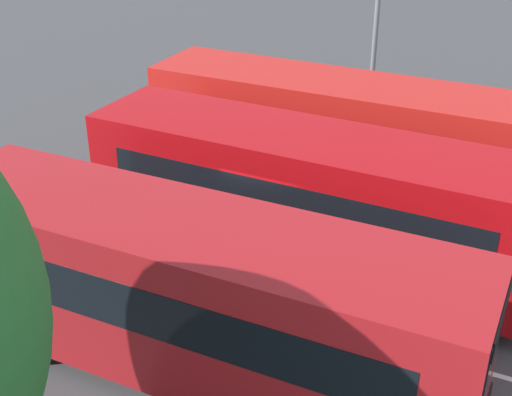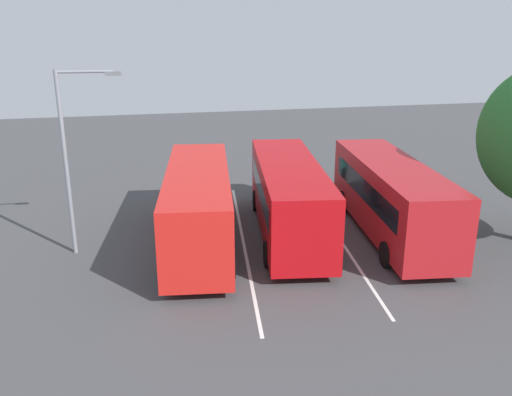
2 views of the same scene
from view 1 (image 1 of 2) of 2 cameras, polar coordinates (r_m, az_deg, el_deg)
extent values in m
plane|color=#424244|center=(15.88, 2.69, -4.93)|extent=(69.48, 69.48, 0.00)
cube|color=#AD191E|center=(11.89, -5.25, -7.68)|extent=(9.94, 3.67, 2.71)
cube|color=black|center=(10.27, 18.88, -10.71)|extent=(0.40, 2.09, 1.14)
cube|color=black|center=(12.55, -2.64, -3.74)|extent=(8.09, 1.18, 0.87)
cube|color=black|center=(10.92, -8.43, -9.40)|extent=(8.09, 1.18, 0.87)
cube|color=black|center=(10.01, 19.38, -8.72)|extent=(0.36, 1.90, 0.32)
cylinder|color=black|center=(12.52, 10.45, -12.98)|extent=(0.98, 0.41, 0.96)
cylinder|color=black|center=(14.86, -13.26, -6.05)|extent=(0.98, 0.41, 0.96)
cylinder|color=black|center=(13.55, -19.14, -10.67)|extent=(0.98, 0.41, 0.96)
cube|color=#B70C11|center=(14.95, 4.25, 0.28)|extent=(9.97, 3.88, 2.71)
cube|color=black|center=(15.78, 5.95, 3.05)|extent=(8.07, 1.37, 0.87)
cube|color=black|center=(13.86, 2.42, -0.48)|extent=(8.07, 1.37, 0.87)
cylinder|color=black|center=(15.78, 16.20, -4.31)|extent=(0.99, 0.43, 0.96)
cylinder|color=black|center=(13.91, 14.18, -8.75)|extent=(0.99, 0.43, 0.96)
cylinder|color=black|center=(17.65, -3.73, 0.38)|extent=(0.99, 0.43, 0.96)
cylinder|color=black|center=(16.00, -7.81, -2.91)|extent=(0.99, 0.43, 0.96)
cube|color=red|center=(18.35, 6.28, 5.53)|extent=(9.95, 3.71, 2.71)
cube|color=black|center=(19.26, 7.54, 7.57)|extent=(8.09, 1.22, 0.87)
cube|color=black|center=(17.22, 4.99, 5.24)|extent=(8.09, 1.22, 0.87)
cylinder|color=black|center=(19.16, 16.02, 1.60)|extent=(0.98, 0.41, 0.96)
cylinder|color=black|center=(17.17, 14.51, -1.35)|extent=(0.98, 0.41, 0.96)
cylinder|color=black|center=(20.90, -0.83, 4.92)|extent=(0.98, 0.41, 0.96)
cylinder|color=black|center=(19.09, -3.87, 2.57)|extent=(0.98, 0.41, 0.96)
cylinder|color=gray|center=(22.27, 9.81, 13.99)|extent=(0.16, 0.16, 6.89)
cube|color=silver|center=(14.29, 0.53, -9.02)|extent=(14.11, 1.95, 0.01)
cube|color=silver|center=(17.55, 4.44, -1.57)|extent=(14.11, 1.95, 0.01)
camera|label=2|loc=(29.67, -35.50, 22.43)|focal=37.04mm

